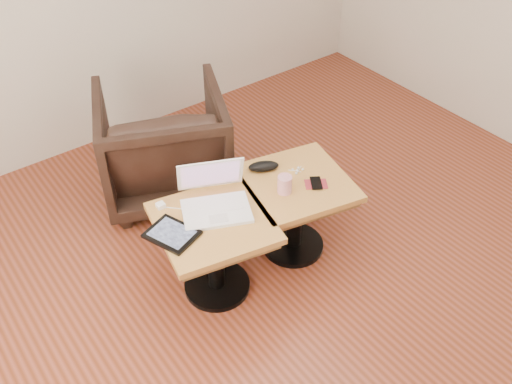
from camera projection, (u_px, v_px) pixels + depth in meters
room_shell at (341, 97)px, 2.17m from camera, size 4.52×4.52×2.71m
side_table_left at (214, 238)px, 2.96m from camera, size 0.66×0.66×0.51m
side_table_right at (295, 198)px, 3.20m from camera, size 0.67×0.67×0.51m
laptop at (214, 199)px, 2.93m from camera, size 0.45×0.44×0.24m
tablet at (172, 234)px, 2.79m from camera, size 0.26×0.29×0.02m
charging_adapter at (161, 205)px, 2.94m from camera, size 0.04×0.04×0.02m
glasses_case at (264, 166)px, 3.18m from camera, size 0.19×0.15×0.05m
striped_cup at (285, 184)px, 3.02m from camera, size 0.09×0.09×0.10m
earbuds_tangle at (298, 170)px, 3.18m from camera, size 0.08×0.05×0.01m
phone_on_sleeve at (316, 184)px, 3.09m from camera, size 0.15×0.13×0.01m
armchair at (163, 144)px, 3.64m from camera, size 1.03×1.04×0.73m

